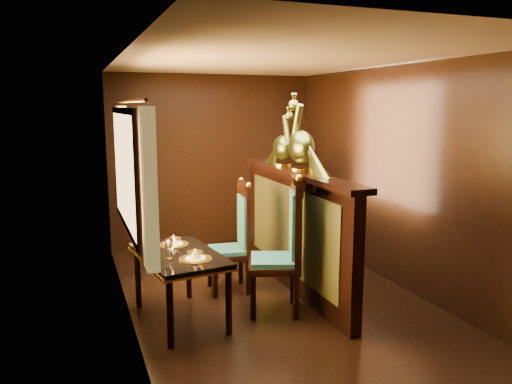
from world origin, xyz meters
The scene contains 8 objects.
ground centered at (0.00, 0.00, 0.00)m, with size 5.00×5.00×0.00m, color black.
room_shell centered at (-0.09, 0.02, 1.58)m, with size 3.04×5.04×2.52m.
partition centered at (0.32, 0.30, 0.71)m, with size 0.26×2.70×1.36m.
dining_table centered at (-1.05, -0.05, 0.60)m, with size 0.84×1.22×0.87m.
chair_left centered at (0.00, -0.22, 0.74)m, with size 0.66×0.68×1.43m.
chair_right centered at (-0.27, 0.52, 0.65)m, with size 0.49×0.52×1.25m.
peacock_left centered at (0.33, 0.17, 1.77)m, with size 0.26×0.70×0.83m, color #1A4E2B, non-canonical shape.
peacock_right centered at (0.33, 0.66, 1.70)m, with size 0.21×0.57×0.68m, color #1A4E2B, non-canonical shape.
Camera 1 is at (-1.97, -4.58, 2.05)m, focal length 35.00 mm.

